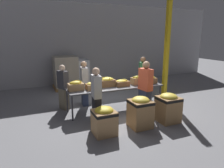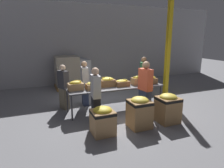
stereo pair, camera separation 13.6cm
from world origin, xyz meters
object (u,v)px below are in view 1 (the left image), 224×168
Objects in this scene: pallet_stack_1 at (66,73)px; banana_box_5 at (150,79)px; volunteer_0 at (142,78)px; volunteer_1 at (145,89)px; volunteer_2 at (84,84)px; banana_box_0 at (76,86)px; pallet_stack_0 at (77,73)px; volunteer_3 at (96,96)px; sorting_table at (115,88)px; banana_box_2 at (108,82)px; banana_box_3 at (122,83)px; volunteer_4 at (63,88)px; donation_bin_1 at (140,111)px; donation_bin_0 at (104,120)px; support_pillar at (167,47)px; banana_box_1 at (93,86)px; donation_bin_2 at (168,107)px.

banana_box_5 is at bearing -56.57° from pallet_stack_1.
volunteer_1 is at bearing -11.70° from volunteer_0.
volunteer_0 is at bearing 94.74° from volunteer_2.
volunteer_0 reaches higher than banana_box_5.
pallet_stack_0 is at bearing 76.42° from banana_box_0.
banana_box_5 is 2.32m from volunteer_3.
sorting_table is 3.58m from pallet_stack_1.
banana_box_5 reaches higher than sorting_table.
banana_box_0 is 0.30× the size of pallet_stack_1.
volunteer_0 reaches higher than banana_box_2.
volunteer_2 reaches higher than sorting_table.
pallet_stack_0 is 0.58m from pallet_stack_1.
banana_box_2 is 3.42m from pallet_stack_1.
volunteer_4 reaches higher than banana_box_3.
volunteer_1 reaches higher than banana_box_5.
pallet_stack_0 reaches higher than banana_box_3.
banana_box_3 is 0.28× the size of volunteer_3.
volunteer_1 is 1.00m from donation_bin_1.
volunteer_2 is 2.35m from donation_bin_0.
donation_bin_1 is (-1.45, -2.28, -0.36)m from volunteer_0.
banana_box_0 is at bearing 31.60° from volunteer_3.
banana_box_3 is 0.28× the size of volunteer_0.
volunteer_3 is (-1.15, -0.74, -0.12)m from banana_box_3.
banana_box_2 is 0.49m from banana_box_3.
banana_box_5 is at bearing 1.86° from volunteer_0.
volunteer_3 is 0.40× the size of support_pillar.
sorting_table is at bearing 177.13° from banana_box_5.
volunteer_2 is 0.99× the size of volunteer_3.
donation_bin_1 is 0.65× the size of pallet_stack_0.
support_pillar is (3.85, 0.65, 1.05)m from banana_box_0.
donation_bin_1 is at bearing -79.01° from banana_box_2.
volunteer_2 is (-1.49, 1.60, -0.06)m from volunteer_1.
sorting_table is 1.72m from volunteer_0.
banana_box_5 is at bearing -148.97° from support_pillar.
support_pillar is at bearing 67.12° from volunteer_4.
volunteer_1 reaches higher than banana_box_2.
volunteer_2 is (-1.07, 0.83, -0.12)m from banana_box_3.
banana_box_1 is (-0.78, -0.06, 0.16)m from sorting_table.
banana_box_1 is 0.94× the size of banana_box_2.
support_pillar is at bearing 11.78° from banana_box_2.
pallet_stack_1 is at bearing 6.35° from volunteer_3.
pallet_stack_0 is at bearing 84.25° from donation_bin_0.
banana_box_5 is 0.50× the size of donation_bin_2.
donation_bin_2 is at bearing -0.00° from donation_bin_1.
banana_box_0 is at bearing 146.56° from donation_bin_2.
pallet_stack_0 is (-1.46, 5.05, 0.20)m from donation_bin_2.
donation_bin_0 is at bearing -147.75° from banana_box_5.
banana_box_0 is 0.53× the size of donation_bin_1.
donation_bin_1 is (0.08, -1.49, -0.30)m from sorting_table.
banana_box_0 reaches higher than donation_bin_1.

